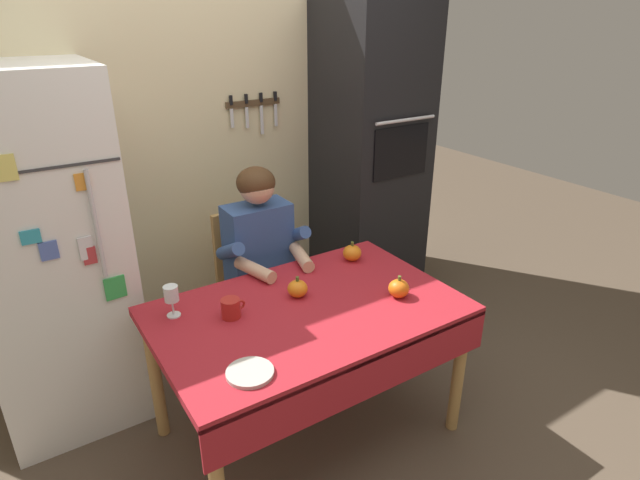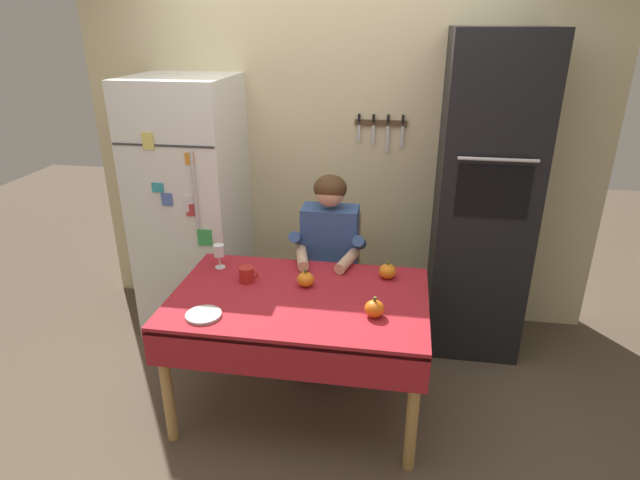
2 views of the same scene
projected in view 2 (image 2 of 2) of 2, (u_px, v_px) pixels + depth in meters
The scene contains 13 objects.
ground_plane at pixel (298, 415), 3.06m from camera, with size 10.00×10.00×0.00m, color brown.
back_wall_assembly at pixel (339, 145), 3.78m from camera, with size 3.70×0.13×2.60m.
refrigerator at pixel (192, 207), 3.73m from camera, with size 0.68×0.71×1.80m.
wall_oven at pixel (484, 200), 3.41m from camera, with size 0.60×0.64×2.10m.
dining_table at pixel (299, 311), 2.88m from camera, with size 1.40×0.90×0.74m.
chair_behind_person at pixel (332, 272), 3.65m from camera, with size 0.40×0.40×0.93m.
seated_person at pixel (328, 254), 3.39m from camera, with size 0.47×0.55×1.25m.
coffee_mug at pixel (247, 274), 3.00m from camera, with size 0.11×0.09×0.09m.
wine_glass at pixel (219, 252), 3.15m from camera, with size 0.06×0.06×0.15m.
pumpkin_large at pixel (374, 309), 2.65m from camera, with size 0.10×0.10×0.11m.
pumpkin_medium at pixel (387, 271), 3.04m from camera, with size 0.10×0.10×0.11m.
pumpkin_small at pixel (306, 279), 2.95m from camera, with size 0.10×0.10×0.10m.
serving_tray at pixel (204, 315), 2.66m from camera, with size 0.18×0.18×0.02m, color #B7B2A8.
Camera 2 is at (0.52, -2.37, 2.13)m, focal length 29.41 mm.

